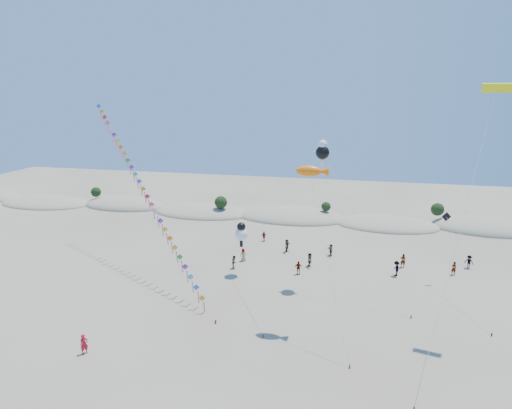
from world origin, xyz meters
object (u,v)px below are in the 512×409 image
object	(u,v)px
kite_train	(142,187)
flyer_foreground	(84,344)
fish_kite	(313,172)
parafoil_kite	(495,94)

from	to	relation	value
kite_train	flyer_foreground	xyz separation A→B (m)	(3.36, -18.19, -9.31)
fish_kite	flyer_foreground	bearing A→B (deg)	-151.08
flyer_foreground	kite_train	bearing A→B (deg)	48.63
kite_train	flyer_foreground	bearing A→B (deg)	-79.54
kite_train	fish_kite	world-z (taller)	kite_train
kite_train	parafoil_kite	distance (m)	37.50
fish_kite	parafoil_kite	size ratio (longest dim) A/B	0.68
fish_kite	flyer_foreground	distance (m)	24.20
fish_kite	flyer_foreground	size ratio (longest dim) A/B	8.51
fish_kite	kite_train	bearing A→B (deg)	157.96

